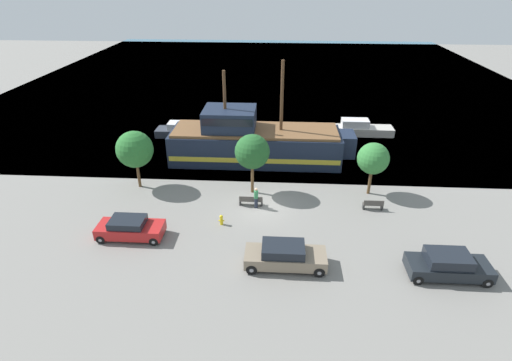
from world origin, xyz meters
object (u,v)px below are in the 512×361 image
(moored_boat_outer, at_px, (358,129))
(parked_car_curb_front, at_px, (130,228))
(moored_boat_dockside, at_px, (183,131))
(bench_promenade_east, at_px, (251,201))
(parked_car_curb_mid, at_px, (448,265))
(bench_promenade_west, at_px, (373,205))
(pirate_ship, at_px, (254,142))
(parked_car_curb_rear, at_px, (285,256))
(pedestrian_walking_near, at_px, (256,198))
(fire_hydrant, at_px, (221,219))

(moored_boat_outer, bearing_deg, parked_car_curb_front, -132.13)
(moored_boat_dockside, height_order, bench_promenade_east, moored_boat_dockside)
(parked_car_curb_mid, relative_size, bench_promenade_west, 3.15)
(bench_promenade_west, bearing_deg, pirate_ship, 138.57)
(moored_boat_outer, relative_size, bench_promenade_west, 4.84)
(pirate_ship, xyz_separation_m, moored_boat_outer, (11.10, 7.52, -1.26))
(parked_car_curb_rear, bearing_deg, moored_boat_dockside, 117.37)
(parked_car_curb_mid, distance_m, bench_promenade_east, 14.18)
(bench_promenade_west, relative_size, pedestrian_walking_near, 0.89)
(pirate_ship, bearing_deg, parked_car_curb_front, -119.92)
(parked_car_curb_rear, bearing_deg, pedestrian_walking_near, 107.75)
(pirate_ship, xyz_separation_m, fire_hydrant, (-1.59, -11.18, -1.48))
(parked_car_curb_front, height_order, fire_hydrant, parked_car_curb_front)
(fire_hydrant, bearing_deg, parked_car_curb_rear, -43.69)
(moored_boat_outer, bearing_deg, pirate_ship, -145.89)
(pedestrian_walking_near, bearing_deg, bench_promenade_east, 146.88)
(parked_car_curb_mid, bearing_deg, pedestrian_walking_near, 149.06)
(moored_boat_outer, xyz_separation_m, parked_car_curb_mid, (1.38, -23.28, 0.14))
(pirate_ship, relative_size, bench_promenade_west, 11.36)
(moored_boat_dockside, relative_size, moored_boat_outer, 0.84)
(moored_boat_dockside, height_order, moored_boat_outer, moored_boat_outer)
(pirate_ship, distance_m, pedestrian_walking_near, 8.82)
(parked_car_curb_rear, height_order, bench_promenade_east, parked_car_curb_rear)
(pirate_ship, height_order, bench_promenade_east, pirate_ship)
(parked_car_curb_mid, xyz_separation_m, fire_hydrant, (-14.07, 4.58, -0.36))
(moored_boat_dockside, bearing_deg, fire_hydrant, -68.96)
(pirate_ship, bearing_deg, moored_boat_outer, 34.11)
(moored_boat_outer, distance_m, pedestrian_walking_near, 19.26)
(bench_promenade_east, bearing_deg, pedestrian_walking_near, -33.12)
(pirate_ship, distance_m, bench_promenade_east, 8.59)
(moored_boat_outer, bearing_deg, moored_boat_dockside, -175.10)
(bench_promenade_west, bearing_deg, parked_car_curb_mid, -68.48)
(pirate_ship, distance_m, parked_car_curb_rear, 15.77)
(parked_car_curb_front, height_order, bench_promenade_west, parked_car_curb_front)
(moored_boat_outer, height_order, fire_hydrant, moored_boat_outer)
(bench_promenade_east, height_order, pedestrian_walking_near, pedestrian_walking_near)
(parked_car_curb_mid, height_order, parked_car_curb_rear, parked_car_curb_mid)
(moored_boat_outer, height_order, parked_car_curb_rear, moored_boat_outer)
(moored_boat_outer, xyz_separation_m, fire_hydrant, (-12.69, -18.69, -0.22))
(moored_boat_outer, height_order, bench_promenade_west, moored_boat_outer)
(parked_car_curb_mid, bearing_deg, parked_car_curb_front, 172.34)
(parked_car_curb_front, bearing_deg, fire_hydrant, 17.70)
(bench_promenade_west, bearing_deg, pedestrian_walking_near, -178.42)
(pirate_ship, xyz_separation_m, bench_promenade_west, (9.61, -8.48, -1.46))
(pirate_ship, height_order, fire_hydrant, pirate_ship)
(fire_hydrant, xyz_separation_m, pedestrian_walking_near, (2.33, 2.45, 0.45))
(parked_car_curb_mid, bearing_deg, bench_promenade_east, 148.99)
(parked_car_curb_front, distance_m, bench_promenade_east, 9.11)
(parked_car_curb_front, xyz_separation_m, bench_promenade_east, (7.85, 4.61, -0.28))
(moored_boat_outer, bearing_deg, parked_car_curb_rear, -109.64)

